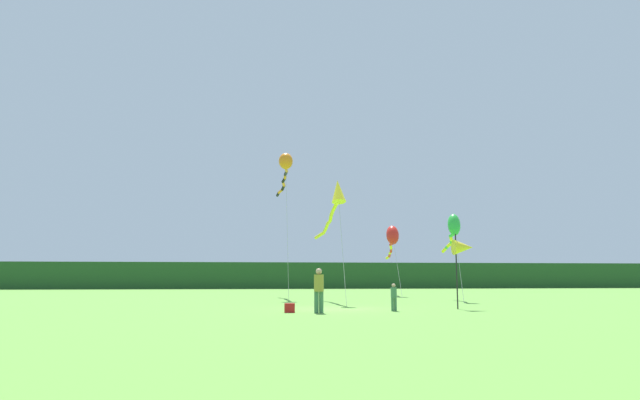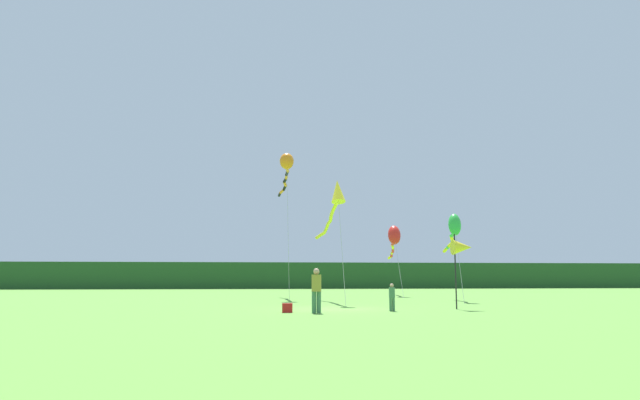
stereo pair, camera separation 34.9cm
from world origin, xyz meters
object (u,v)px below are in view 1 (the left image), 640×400
Objects in this scene: cooler_box at (290,308)px; kite_yellow at (335,200)px; person_adult at (319,288)px; kite_red at (392,237)px; kite_green at (453,228)px; banner_flag_pole at (463,248)px; person_child at (394,296)px; kite_orange at (285,166)px.

kite_yellow is at bearing 67.78° from cooler_box.
person_adult reaches higher than cooler_box.
cooler_box is 21.28m from kite_red.
person_adult is at bearing -133.87° from kite_green.
kite_green is 0.78× the size of kite_red.
kite_yellow is 1.35× the size of kite_green.
banner_flag_pole is at bearing 15.92° from person_adult.
kite_green is at bearing -82.14° from kite_red.
kite_yellow is (-1.48, 6.84, 5.01)m from person_child.
banner_flag_pole is at bearing 10.67° from cooler_box.
kite_green reaches higher than person_child.
kite_green is (10.41, 9.19, 4.16)m from cooler_box.
kite_orange reaches higher than kite_green.
kite_orange is at bearing -155.81° from kite_red.
person_adult is 17.39m from kite_orange.
kite_green is (9.79, -5.77, -4.69)m from kite_orange.
person_child is 0.12× the size of kite_orange.
person_adult reaches higher than person_child.
kite_green is at bearing 72.57° from banner_flag_pole.
kite_red is (4.63, 18.31, 3.82)m from person_child.
kite_red reaches higher than cooler_box.
person_adult is 1.54× the size of person_child.
cooler_box is 8.53m from banner_flag_pole.
cooler_box is at bearing -138.56° from kite_green.
kite_yellow is 13.06m from kite_red.
kite_orange reaches higher than person_adult.
kite_green reaches higher than person_adult.
kite_red is at bearing 64.15° from cooler_box.
cooler_box is 9.59m from kite_yellow.
cooler_box is 0.12× the size of banner_flag_pole.
kite_green is at bearing 55.75° from person_child.
kite_yellow is at bearing 131.00° from banner_flag_pole.
kite_red is at bearing 97.86° from kite_green.
person_child is 17.19m from kite_orange.
person_child reaches higher than cooler_box.
cooler_box is 0.05× the size of kite_yellow.
kite_red is at bearing 67.53° from person_adult.
kite_green is at bearing -30.49° from kite_orange.
person_child is 0.34× the size of banner_flag_pole.
person_adult is 0.18× the size of kite_orange.
person_adult is at bearing -88.05° from kite_orange.
kite_red is (1.09, 17.26, 1.73)m from banner_flag_pole.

